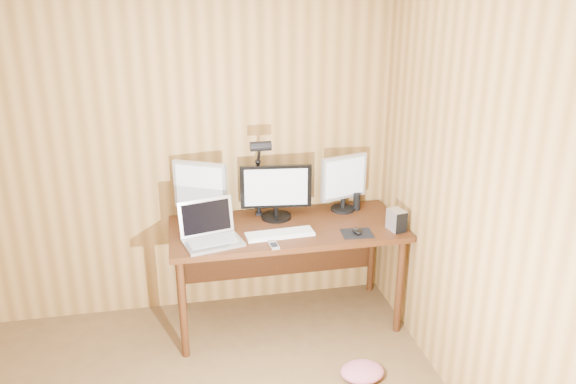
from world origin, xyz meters
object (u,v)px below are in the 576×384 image
object	(u,v)px
mouse	(357,231)
desk_lamp	(260,167)
laptop	(210,232)
phone	(274,246)
hard_drive	(397,220)
monitor_left	(200,190)
desk	(285,238)
speaker	(357,202)
monitor_right	(344,182)
monitor_center	(276,191)
keyboard	(280,234)

from	to	relation	value
mouse	desk_lamp	size ratio (longest dim) A/B	0.16
mouse	laptop	bearing A→B (deg)	-173.24
laptop	mouse	bearing A→B (deg)	-18.75
phone	laptop	bearing A→B (deg)	151.65
phone	hard_drive	bearing A→B (deg)	1.05
monitor_left	desk_lamp	distance (m)	0.44
desk	monitor_left	bearing A→B (deg)	167.32
speaker	desk_lamp	distance (m)	0.79
phone	speaker	distance (m)	0.87
mouse	speaker	bearing A→B (deg)	84.52
mouse	speaker	world-z (taller)	speaker
hard_drive	speaker	xyz separation A→B (m)	(-0.15, 0.40, -0.01)
phone	monitor_right	bearing A→B (deg)	34.75
hard_drive	desk_lamp	distance (m)	1.00
desk	monitor_center	distance (m)	0.34
laptop	phone	xyz separation A→B (m)	(0.39, -0.17, -0.06)
phone	desk_lamp	bearing A→B (deg)	86.72
keyboard	mouse	xyz separation A→B (m)	(0.51, -0.07, 0.01)
laptop	keyboard	bearing A→B (deg)	-15.05
desk	keyboard	xyz separation A→B (m)	(-0.07, -0.21, 0.13)
mouse	hard_drive	distance (m)	0.28
laptop	speaker	bearing A→B (deg)	2.76
hard_drive	speaker	size ratio (longest dim) A/B	1.14
monitor_left	monitor_right	xyz separation A→B (m)	(1.03, 0.01, -0.01)
keyboard	monitor_center	bearing A→B (deg)	80.54
desk	speaker	distance (m)	0.61
laptop	speaker	size ratio (longest dim) A/B	3.28
monitor_left	monitor_right	bearing A→B (deg)	27.35
monitor_center	keyboard	distance (m)	0.36
desk	monitor_center	world-z (taller)	monitor_center
mouse	speaker	xyz separation A→B (m)	(0.13, 0.41, 0.04)
monitor_right	hard_drive	xyz separation A→B (m)	(0.25, -0.41, -0.15)
monitor_left	phone	size ratio (longest dim) A/B	3.98
monitor_center	monitor_left	bearing A→B (deg)	-178.26
monitor_right	hard_drive	size ratio (longest dim) A/B	2.86
hard_drive	desk_lamp	xyz separation A→B (m)	(-0.87, 0.38, 0.31)
keyboard	hard_drive	size ratio (longest dim) A/B	3.17
desk_lamp	mouse	bearing A→B (deg)	-28.52
monitor_center	mouse	xyz separation A→B (m)	(0.48, -0.38, -0.18)
keyboard	speaker	bearing A→B (deg)	23.63
monitor_left	laptop	xyz separation A→B (m)	(0.03, -0.33, -0.17)
hard_drive	keyboard	bearing A→B (deg)	163.52
laptop	hard_drive	world-z (taller)	laptop
monitor_center	monitor_left	world-z (taller)	monitor_left
laptop	speaker	world-z (taller)	laptop
monitor_center	speaker	distance (m)	0.63
hard_drive	monitor_left	bearing A→B (deg)	150.75
keyboard	mouse	distance (m)	0.52
mouse	desk_lamp	world-z (taller)	desk_lamp
keyboard	desk	bearing A→B (deg)	66.98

